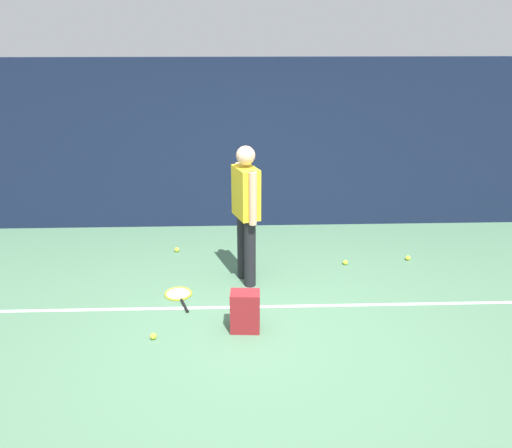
{
  "coord_description": "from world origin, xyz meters",
  "views": [
    {
      "loc": [
        -0.18,
        -4.7,
        2.95
      ],
      "look_at": [
        0.0,
        0.4,
        1.0
      ],
      "focal_mm": 36.23,
      "sensor_mm": 36.0,
      "label": 1
    }
  ],
  "objects": [
    {
      "name": "tennis_ball_far_left",
      "position": [
        -1.06,
        -0.21,
        0.03
      ],
      "size": [
        0.07,
        0.07,
        0.07
      ],
      "primitive_type": "sphere",
      "color": "#CCE033",
      "rests_on": "ground"
    },
    {
      "name": "ground_plane",
      "position": [
        0.0,
        0.0,
        0.0
      ],
      "size": [
        12.0,
        12.0,
        0.0
      ],
      "primitive_type": "plane",
      "color": "#4C7556"
    },
    {
      "name": "back_fence",
      "position": [
        0.0,
        3.0,
        1.28
      ],
      "size": [
        10.0,
        0.1,
        2.56
      ],
      "primitive_type": "cube",
      "color": "#141E38",
      "rests_on": "ground"
    },
    {
      "name": "tennis_ball_near_player",
      "position": [
        -1.06,
        1.96,
        0.03
      ],
      "size": [
        0.07,
        0.07,
        0.07
      ],
      "primitive_type": "sphere",
      "color": "#CCE033",
      "rests_on": "ground"
    },
    {
      "name": "tennis_ball_mid_court",
      "position": [
        2.1,
        1.57,
        0.03
      ],
      "size": [
        0.07,
        0.07,
        0.07
      ],
      "primitive_type": "sphere",
      "color": "#CCE033",
      "rests_on": "ground"
    },
    {
      "name": "tennis_racket",
      "position": [
        -0.9,
        0.69,
        0.01
      ],
      "size": [
        0.41,
        0.64,
        0.03
      ],
      "rotation": [
        0.0,
        0.0,
        1.91
      ],
      "color": "black",
      "rests_on": "ground"
    },
    {
      "name": "backpack",
      "position": [
        -0.13,
        -0.06,
        0.21
      ],
      "size": [
        0.31,
        0.3,
        0.44
      ],
      "rotation": [
        0.0,
        0.0,
        3.08
      ],
      "color": "maroon",
      "rests_on": "ground"
    },
    {
      "name": "tennis_player",
      "position": [
        -0.1,
        1.04,
        0.97
      ],
      "size": [
        0.34,
        0.5,
        1.7
      ],
      "rotation": [
        0.0,
        0.0,
        1.92
      ],
      "color": "black",
      "rests_on": "ground"
    },
    {
      "name": "court_line",
      "position": [
        0.0,
        0.39,
        0.0
      ],
      "size": [
        9.0,
        0.05,
        0.0
      ],
      "primitive_type": "cube",
      "color": "white",
      "rests_on": "ground"
    },
    {
      "name": "tennis_ball_by_fence",
      "position": [
        1.22,
        1.46,
        0.03
      ],
      "size": [
        0.07,
        0.07,
        0.07
      ],
      "primitive_type": "sphere",
      "color": "#CCE033",
      "rests_on": "ground"
    }
  ]
}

